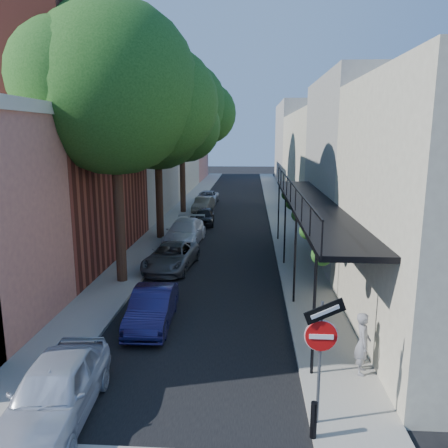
# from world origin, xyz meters

# --- Properties ---
(road_surface) EXTENTS (6.00, 64.00, 0.01)m
(road_surface) POSITION_xyz_m (0.00, 30.00, 0.01)
(road_surface) COLOR black
(road_surface) RESTS_ON ground
(sidewalk_left) EXTENTS (2.00, 64.00, 0.12)m
(sidewalk_left) POSITION_xyz_m (-4.00, 30.00, 0.06)
(sidewalk_left) COLOR gray
(sidewalk_left) RESTS_ON ground
(sidewalk_right) EXTENTS (2.00, 64.00, 0.12)m
(sidewalk_right) POSITION_xyz_m (4.00, 30.00, 0.06)
(sidewalk_right) COLOR gray
(sidewalk_right) RESTS_ON ground
(buildings_left) EXTENTS (10.10, 59.10, 12.00)m
(buildings_left) POSITION_xyz_m (-9.30, 28.76, 4.94)
(buildings_left) COLOR tan
(buildings_left) RESTS_ON ground
(buildings_right) EXTENTS (9.80, 55.00, 10.00)m
(buildings_right) POSITION_xyz_m (8.99, 29.49, 4.42)
(buildings_right) COLOR beige
(buildings_right) RESTS_ON ground
(sign_post) EXTENTS (0.89, 0.17, 2.99)m
(sign_post) POSITION_xyz_m (3.16, 0.97, 2.04)
(sign_post) COLOR #595B60
(sign_post) RESTS_ON ground
(bollard) EXTENTS (0.14, 0.14, 0.80)m
(bollard) POSITION_xyz_m (3.00, 0.50, 0.52)
(bollard) COLOR black
(bollard) RESTS_ON sidewalk_right
(oak_near) EXTENTS (7.48, 6.80, 11.42)m
(oak_near) POSITION_xyz_m (-3.37, 10.26, 7.88)
(oak_near) COLOR #321E14
(oak_near) RESTS_ON ground
(oak_mid) EXTENTS (6.60, 6.00, 10.20)m
(oak_mid) POSITION_xyz_m (-3.42, 18.23, 7.06)
(oak_mid) COLOR #321E14
(oak_mid) RESTS_ON ground
(oak_far) EXTENTS (7.70, 7.00, 11.90)m
(oak_far) POSITION_xyz_m (-3.35, 27.27, 8.26)
(oak_far) COLOR #321E14
(oak_far) RESTS_ON ground
(parked_car_a) EXTENTS (1.90, 4.21, 1.40)m
(parked_car_a) POSITION_xyz_m (-2.60, 0.92, 0.70)
(parked_car_a) COLOR #B2B8C5
(parked_car_a) RESTS_ON ground
(parked_car_b) EXTENTS (1.42, 3.75, 1.22)m
(parked_car_b) POSITION_xyz_m (-1.57, 5.92, 0.61)
(parked_car_b) COLOR #171543
(parked_car_b) RESTS_ON ground
(parked_car_c) EXTENTS (2.37, 4.46, 1.19)m
(parked_car_c) POSITION_xyz_m (-2.05, 12.10, 0.60)
(parked_car_c) COLOR #53555A
(parked_car_c) RESTS_ON ground
(parked_car_d) EXTENTS (2.18, 4.88, 1.39)m
(parked_car_d) POSITION_xyz_m (-2.14, 16.93, 0.69)
(parked_car_d) COLOR white
(parked_car_d) RESTS_ON ground
(parked_car_e) EXTENTS (1.58, 3.51, 1.17)m
(parked_car_e) POSITION_xyz_m (-1.62, 22.60, 0.58)
(parked_car_e) COLOR black
(parked_car_e) RESTS_ON ground
(parked_car_f) EXTENTS (1.62, 3.69, 1.18)m
(parked_car_f) POSITION_xyz_m (-2.24, 27.74, 0.59)
(parked_car_f) COLOR slate
(parked_car_f) RESTS_ON ground
(parked_car_g) EXTENTS (2.00, 4.13, 1.13)m
(parked_car_g) POSITION_xyz_m (-2.38, 32.16, 0.57)
(parked_car_g) COLOR #A0A7B5
(parked_car_g) RESTS_ON ground
(pedestrian) EXTENTS (0.50, 0.66, 1.65)m
(pedestrian) POSITION_xyz_m (4.60, 3.11, 0.95)
(pedestrian) COLOR gray
(pedestrian) RESTS_ON sidewalk_right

